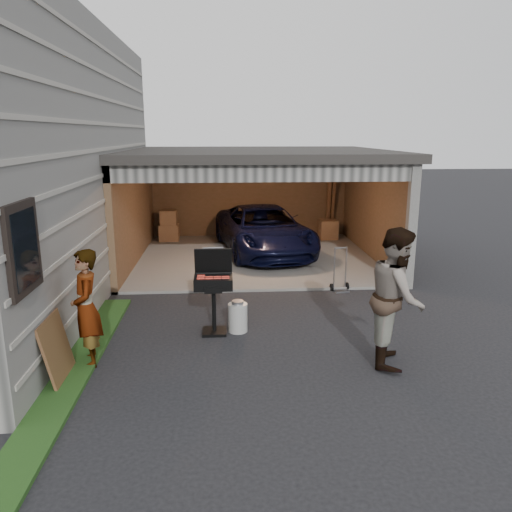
# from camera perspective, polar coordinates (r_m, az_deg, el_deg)

# --- Properties ---
(ground) EXTENTS (80.00, 80.00, 0.00)m
(ground) POSITION_cam_1_polar(r_m,az_deg,el_deg) (7.47, -2.63, -12.52)
(ground) COLOR black
(ground) RESTS_ON ground
(groundcover_strip) EXTENTS (0.50, 8.00, 0.06)m
(groundcover_strip) POSITION_cam_1_polar(r_m,az_deg,el_deg) (6.91, -22.19, -15.66)
(groundcover_strip) COLOR #193814
(groundcover_strip) RESTS_ON ground
(garage) EXTENTS (6.80, 6.30, 2.90)m
(garage) POSITION_cam_1_polar(r_m,az_deg,el_deg) (13.59, -0.10, 7.75)
(garage) COLOR #605E59
(garage) RESTS_ON ground
(minivan) EXTENTS (2.84, 4.91, 1.29)m
(minivan) POSITION_cam_1_polar(r_m,az_deg,el_deg) (13.89, 0.88, 2.78)
(minivan) COLOR black
(minivan) RESTS_ON ground
(woman) EXTENTS (0.58, 0.73, 1.73)m
(woman) POSITION_cam_1_polar(r_m,az_deg,el_deg) (7.61, -18.83, -5.69)
(woman) COLOR silver
(woman) RESTS_ON ground
(man) EXTENTS (1.01, 1.16, 2.03)m
(man) POSITION_cam_1_polar(r_m,az_deg,el_deg) (7.52, 15.77, -4.49)
(man) COLOR #461F1B
(man) RESTS_ON ground
(bbq_grill) EXTENTS (0.64, 0.56, 1.42)m
(bbq_grill) POSITION_cam_1_polar(r_m,az_deg,el_deg) (8.39, -4.88, -3.32)
(bbq_grill) COLOR black
(bbq_grill) RESTS_ON ground
(propane_tank) EXTENTS (0.37, 0.37, 0.50)m
(propane_tank) POSITION_cam_1_polar(r_m,az_deg,el_deg) (8.60, -2.09, -7.05)
(propane_tank) COLOR #B9BAB5
(propane_tank) RESTS_ON ground
(plywood_panel) EXTENTS (0.23, 0.83, 0.91)m
(plywood_panel) POSITION_cam_1_polar(r_m,az_deg,el_deg) (7.41, -21.82, -9.92)
(plywood_panel) COLOR #533B1C
(plywood_panel) RESTS_ON ground
(hand_truck) EXTENTS (0.42, 0.35, 0.97)m
(hand_truck) POSITION_cam_1_polar(r_m,az_deg,el_deg) (10.92, 9.61, -3.00)
(hand_truck) COLOR gray
(hand_truck) RESTS_ON ground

